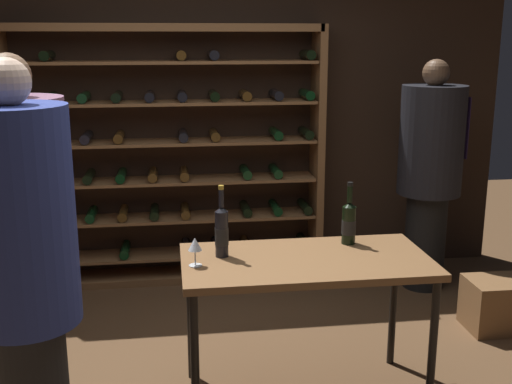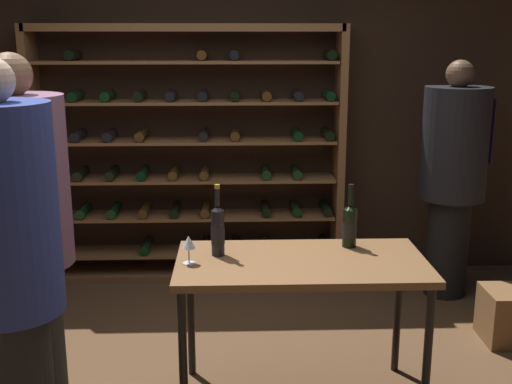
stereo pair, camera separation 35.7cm
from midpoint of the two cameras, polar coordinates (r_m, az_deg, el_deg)
back_wall at (r=5.33m, az=-7.18°, el=6.61°), size 5.22×0.10×2.66m
wine_rack at (r=5.17m, az=-9.92°, el=2.94°), size 2.53×0.32×2.10m
tasting_table at (r=3.44m, az=1.55°, el=-7.29°), size 1.34×0.69×0.83m
person_bystander_dark_jacket at (r=3.46m, az=-23.26°, el=-3.08°), size 0.50×0.50×1.92m
person_host_in_suit at (r=2.84m, az=-23.77°, el=-6.50°), size 0.45×0.45×1.92m
person_bystander_red_print at (r=5.09m, az=13.55°, el=2.24°), size 0.50×0.50×1.83m
wine_crate at (r=4.71m, az=19.30°, el=-9.61°), size 0.48×0.35×0.36m
wine_bottle_gold_foil at (r=3.41m, az=-6.13°, el=-3.61°), size 0.07×0.07×0.40m
wine_bottle_green_slim at (r=3.62m, az=5.63°, el=-2.80°), size 0.08×0.08×0.36m
wine_glass_stemmed_left at (r=3.29m, az=-8.65°, el=-4.88°), size 0.07×0.07×0.15m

